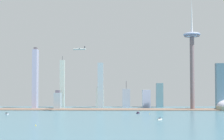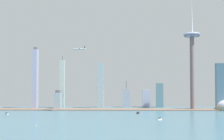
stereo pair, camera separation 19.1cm
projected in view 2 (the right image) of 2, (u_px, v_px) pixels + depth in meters
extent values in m
plane|color=#446C7D|center=(106.00, 138.00, 427.87)|extent=(6000.00, 6000.00, 0.00)
cube|color=#775F50|center=(112.00, 109.00, 880.06)|extent=(783.05, 55.64, 2.08)
cylinder|color=slate|center=(192.00, 72.00, 885.87)|extent=(12.05, 12.05, 208.89)
ellipsoid|color=#8D9AC3|center=(192.00, 34.00, 889.95)|extent=(47.65, 47.65, 12.99)
torus|color=slate|center=(192.00, 36.00, 889.77)|extent=(43.10, 43.10, 2.60)
cone|color=silver|center=(192.00, 14.00, 892.22)|extent=(6.02, 6.02, 103.27)
cube|color=#A6B2D6|center=(146.00, 98.00, 972.58)|extent=(23.63, 25.85, 52.53)
cube|color=#99B1C0|center=(101.00, 86.00, 928.71)|extent=(15.90, 19.93, 132.30)
cube|color=slate|center=(160.00, 95.00, 969.70)|extent=(20.46, 18.07, 73.12)
cube|color=#A0A3C5|center=(35.00, 79.00, 915.33)|extent=(13.35, 23.26, 169.74)
cube|color=#575058|center=(36.00, 49.00, 918.77)|extent=(8.01, 13.96, 6.17)
cube|color=#98A3B5|center=(126.00, 98.00, 966.51)|extent=(23.07, 16.05, 55.65)
cylinder|color=#4C4C51|center=(126.00, 85.00, 968.06)|extent=(1.60, 1.60, 23.59)
cube|color=#44677C|center=(221.00, 86.00, 903.11)|extent=(27.09, 14.66, 129.58)
cube|color=#ABAEA6|center=(100.00, 97.00, 989.20)|extent=(24.66, 12.61, 60.41)
cube|color=#645C5E|center=(100.00, 86.00, 990.50)|extent=(14.79, 7.57, 6.22)
cube|color=#93A6B4|center=(58.00, 101.00, 904.39)|extent=(18.67, 25.17, 45.81)
cube|color=#5B5262|center=(58.00, 91.00, 905.43)|extent=(11.20, 15.10, 7.42)
cube|color=#B1C3BA|center=(62.00, 84.00, 944.69)|extent=(13.00, 16.47, 141.26)
cylinder|color=#4C4C51|center=(62.00, 58.00, 947.68)|extent=(1.60, 1.60, 11.92)
cube|color=white|center=(160.00, 119.00, 640.57)|extent=(10.48, 9.07, 2.24)
cube|color=#323649|center=(160.00, 118.00, 640.66)|extent=(5.06, 4.57, 2.34)
cube|color=white|center=(7.00, 114.00, 751.26)|extent=(11.01, 10.15, 2.11)
cube|color=#263436|center=(7.00, 113.00, 751.34)|extent=(5.43, 5.15, 2.21)
cube|color=#24142D|center=(138.00, 113.00, 774.27)|extent=(8.61, 10.93, 2.17)
cube|color=#363547|center=(138.00, 112.00, 774.36)|extent=(4.67, 5.32, 2.22)
cylinder|color=silver|center=(138.00, 110.00, 774.51)|extent=(0.24, 0.24, 5.50)
cone|color=yellow|center=(150.00, 114.00, 760.12)|extent=(1.41, 1.41, 2.09)
cone|color=yellow|center=(36.00, 125.00, 553.42)|extent=(1.74, 1.74, 2.64)
cylinder|color=#B2BCBB|center=(80.00, 49.00, 820.95)|extent=(32.90, 11.35, 3.87)
sphere|color=#B2BCBB|center=(74.00, 49.00, 825.03)|extent=(3.87, 3.87, 3.87)
cube|color=#B2BCBB|center=(80.00, 48.00, 821.02)|extent=(11.85, 36.96, 0.50)
cube|color=#B2BCBB|center=(85.00, 49.00, 817.55)|extent=(5.30, 13.21, 0.40)
cube|color=#2D333D|center=(85.00, 47.00, 817.70)|extent=(2.42, 1.03, 5.00)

